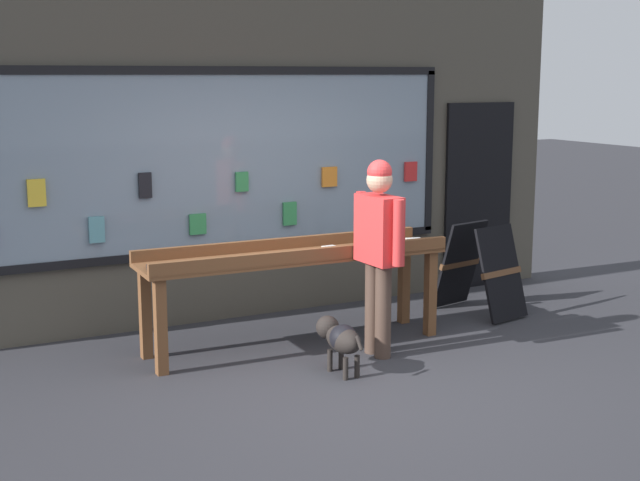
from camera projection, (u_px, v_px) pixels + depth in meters
name	position (u px, v px, depth m)	size (l,w,h in m)	color
ground_plane	(359.00, 385.00, 7.01)	(40.00, 40.00, 0.00)	#2D2D33
shopfront_facade	(241.00, 136.00, 8.76)	(7.45, 0.29, 3.66)	#4C473D
display_table_main	(294.00, 263.00, 7.88)	(2.79, 0.73, 0.94)	brown
person_browsing	(379.00, 242.00, 7.58)	(0.23, 0.67, 1.71)	#4C382D
small_dog	(341.00, 338.00, 7.25)	(0.24, 0.62, 0.44)	black
sandwich_board_sign	(480.00, 268.00, 9.03)	(0.68, 0.93, 0.91)	black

